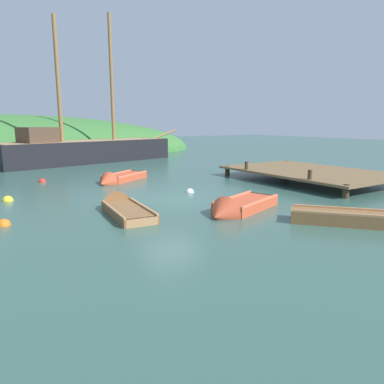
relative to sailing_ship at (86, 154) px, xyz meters
The scene contains 11 objects.
ground_plane 16.31m from the sailing_ship, 94.89° to the right, with size 120.00×120.00×0.00m, color #33564C.
dock 17.86m from the sailing_ship, 65.38° to the right, with size 5.85×8.74×1.62m.
sailing_ship is the anchor object (origin of this frame).
rowboat_center 23.02m from the sailing_ship, 86.20° to the right, with size 3.17×3.49×0.87m.
rowboat_portside 19.62m from the sailing_ship, 91.60° to the right, with size 3.73×2.33×1.19m.
rowboat_outer_left 10.94m from the sailing_ship, 98.20° to the right, with size 3.64×2.94×1.09m.
rowboat_outer_right 17.76m from the sailing_ship, 103.03° to the right, with size 1.50×3.72×1.09m.
buoy_orange 18.66m from the sailing_ship, 114.78° to the right, with size 0.43×0.43×0.43m, color orange.
buoy_yellow 14.89m from the sailing_ship, 119.17° to the right, with size 0.44×0.44×0.44m, color yellow.
buoy_white 15.57m from the sailing_ship, 89.93° to the right, with size 0.37×0.37×0.37m, color white.
buoy_red 10.08m from the sailing_ship, 120.34° to the right, with size 0.40×0.40×0.40m, color red.
Camera 1 is at (-7.43, -13.01, 3.17)m, focal length 33.72 mm.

